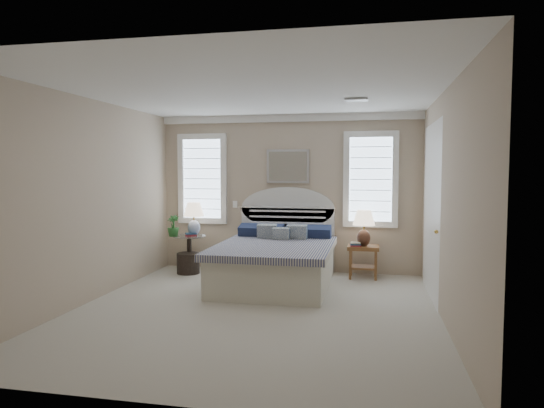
{
  "coord_description": "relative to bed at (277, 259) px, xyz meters",
  "views": [
    {
      "loc": [
        1.4,
        -5.77,
        1.75
      ],
      "look_at": [
        0.02,
        1.0,
        1.27
      ],
      "focal_mm": 32.0,
      "sensor_mm": 36.0,
      "label": 1
    }
  ],
  "objects": [
    {
      "name": "potted_plant",
      "position": [
        -1.87,
        0.43,
        0.42
      ],
      "size": [
        0.21,
        0.21,
        0.36
      ],
      "primitive_type": "imported",
      "rotation": [
        0.0,
        0.0,
        0.04
      ],
      "color": "#33803B",
      "rests_on": "side_table_left"
    },
    {
      "name": "wall_right",
      "position": [
        2.25,
        -1.46,
        0.96
      ],
      "size": [
        0.02,
        5.0,
        2.7
      ],
      "primitive_type": "cube",
      "color": "tan",
      "rests_on": "floor"
    },
    {
      "name": "books_left",
      "position": [
        -1.6,
        0.55,
        0.27
      ],
      "size": [
        0.24,
        0.21,
        0.05
      ],
      "rotation": [
        0.0,
        0.0,
        0.43
      ],
      "color": "maroon",
      "rests_on": "side_table_left"
    },
    {
      "name": "bed",
      "position": [
        0.0,
        0.0,
        0.0
      ],
      "size": [
        1.72,
        2.28,
        1.47
      ],
      "color": "beige",
      "rests_on": "floor"
    },
    {
      "name": "crown_molding",
      "position": [
        0.0,
        1.0,
        2.25
      ],
      "size": [
        4.5,
        0.08,
        0.12
      ],
      "primitive_type": "cube",
      "color": "white",
      "rests_on": "wall_back"
    },
    {
      "name": "painting",
      "position": [
        0.0,
        1.0,
        1.43
      ],
      "size": [
        0.74,
        0.04,
        0.58
      ],
      "primitive_type": "cube",
      "color": "silver",
      "rests_on": "wall_back"
    },
    {
      "name": "switch_plate",
      "position": [
        -0.95,
        1.03,
        0.76
      ],
      "size": [
        0.08,
        0.01,
        0.12
      ],
      "primitive_type": "cube",
      "color": "white",
      "rests_on": "wall_back"
    },
    {
      "name": "floor",
      "position": [
        0.0,
        -1.46,
        -0.39
      ],
      "size": [
        4.5,
        5.0,
        0.01
      ],
      "primitive_type": "cube",
      "color": "#BEB5A2",
      "rests_on": "ground"
    },
    {
      "name": "side_table_left",
      "position": [
        -1.65,
        0.59,
        0.0
      ],
      "size": [
        0.56,
        0.56,
        0.63
      ],
      "color": "black",
      "rests_on": "floor"
    },
    {
      "name": "lamp_left",
      "position": [
        -1.58,
        0.65,
        0.59
      ],
      "size": [
        0.45,
        0.45,
        0.57
      ],
      "rotation": [
        0.0,
        0.0,
        0.37
      ],
      "color": "silver",
      "rests_on": "side_table_left"
    },
    {
      "name": "wall_back",
      "position": [
        0.0,
        1.04,
        0.96
      ],
      "size": [
        4.5,
        0.02,
        2.7
      ],
      "primitive_type": "cube",
      "color": "tan",
      "rests_on": "floor"
    },
    {
      "name": "closet_door",
      "position": [
        2.23,
        -0.26,
        0.81
      ],
      "size": [
        0.02,
        1.8,
        2.4
      ],
      "primitive_type": "cube",
      "color": "white",
      "rests_on": "floor"
    },
    {
      "name": "ceiling",
      "position": [
        0.0,
        -1.46,
        2.31
      ],
      "size": [
        4.5,
        5.0,
        0.01
      ],
      "primitive_type": "cube",
      "color": "white",
      "rests_on": "wall_back"
    },
    {
      "name": "wall_left",
      "position": [
        -2.25,
        -1.46,
        0.96
      ],
      "size": [
        0.02,
        5.0,
        2.7
      ],
      "primitive_type": "cube",
      "color": "tan",
      "rests_on": "floor"
    },
    {
      "name": "window_right",
      "position": [
        1.4,
        1.02,
        1.21
      ],
      "size": [
        0.9,
        0.06,
        1.6
      ],
      "primitive_type": "cube",
      "color": "#ACC3DA",
      "rests_on": "wall_back"
    },
    {
      "name": "nightstand_right",
      "position": [
        1.3,
        0.69,
        0.0
      ],
      "size": [
        0.5,
        0.4,
        0.53
      ],
      "color": "brown",
      "rests_on": "floor"
    },
    {
      "name": "lamp_right",
      "position": [
        1.3,
        0.67,
        0.5
      ],
      "size": [
        0.39,
        0.39,
        0.59
      ],
      "rotation": [
        0.0,
        0.0,
        0.09
      ],
      "color": "black",
      "rests_on": "nightstand_right"
    },
    {
      "name": "floor_pot",
      "position": [
        -1.62,
        0.46,
        -0.21
      ],
      "size": [
        0.44,
        0.44,
        0.35
      ],
      "primitive_type": "cylinder",
      "rotation": [
        0.0,
        0.0,
        0.17
      ],
      "color": "black",
      "rests_on": "floor"
    },
    {
      "name": "window_left",
      "position": [
        -1.55,
        1.02,
        1.21
      ],
      "size": [
        0.9,
        0.06,
        1.6
      ],
      "primitive_type": "cube",
      "color": "#ACC3DA",
      "rests_on": "wall_back"
    },
    {
      "name": "books_right",
      "position": [
        1.18,
        0.59,
        0.18
      ],
      "size": [
        0.18,
        0.13,
        0.07
      ],
      "rotation": [
        0.0,
        0.0,
        0.06
      ],
      "color": "maroon",
      "rests_on": "nightstand_right"
    },
    {
      "name": "hvac_vent",
      "position": [
        1.2,
        -0.66,
        2.29
      ],
      "size": [
        0.3,
        0.2,
        0.02
      ],
      "primitive_type": "cube",
      "color": "#B2B2B2",
      "rests_on": "ceiling"
    }
  ]
}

